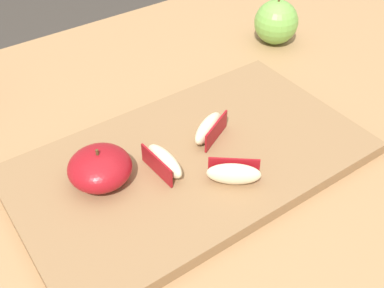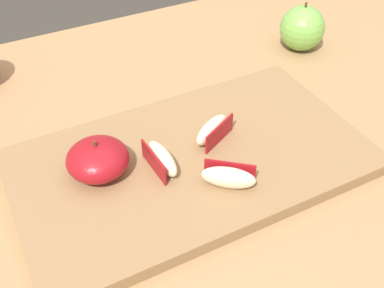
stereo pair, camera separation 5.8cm
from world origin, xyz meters
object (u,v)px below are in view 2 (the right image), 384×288
(apple_half_skin_up, at_px, (98,159))
(whole_apple_granny_green, at_px, (302,28))
(apple_wedge_right, at_px, (161,159))
(apple_wedge_near_knife, at_px, (213,130))
(apple_wedge_left, at_px, (229,177))
(cutting_board, at_px, (192,161))

(apple_half_skin_up, relative_size, whole_apple_granny_green, 0.89)
(apple_wedge_right, xyz_separation_m, apple_wedge_near_knife, (0.08, 0.02, 0.00))
(apple_half_skin_up, bearing_deg, apple_wedge_left, -36.28)
(apple_wedge_near_knife, xyz_separation_m, whole_apple_granny_green, (0.27, 0.16, 0.01))
(apple_wedge_left, bearing_deg, apple_wedge_near_knife, 72.77)
(apple_wedge_right, bearing_deg, apple_wedge_left, -48.75)
(apple_wedge_right, bearing_deg, cutting_board, 1.46)
(apple_wedge_left, height_order, whole_apple_granny_green, whole_apple_granny_green)
(cutting_board, distance_m, whole_apple_granny_green, 0.36)
(cutting_board, distance_m, apple_wedge_near_knife, 0.05)
(apple_half_skin_up, height_order, whole_apple_granny_green, whole_apple_granny_green)
(apple_half_skin_up, xyz_separation_m, whole_apple_granny_green, (0.42, 0.15, 0.00))
(apple_half_skin_up, bearing_deg, cutting_board, -13.79)
(apple_wedge_left, distance_m, whole_apple_granny_green, 0.38)
(cutting_board, height_order, apple_wedge_right, apple_wedge_right)
(apple_wedge_near_knife, bearing_deg, cutting_board, -155.68)
(apple_wedge_right, bearing_deg, apple_half_skin_up, 157.77)
(cutting_board, xyz_separation_m, whole_apple_granny_green, (0.31, 0.18, 0.03))
(cutting_board, height_order, whole_apple_granny_green, whole_apple_granny_green)
(apple_wedge_left, xyz_separation_m, whole_apple_granny_green, (0.29, 0.24, 0.01))
(apple_wedge_near_knife, height_order, apple_wedge_left, same)
(apple_wedge_right, distance_m, apple_wedge_left, 0.09)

